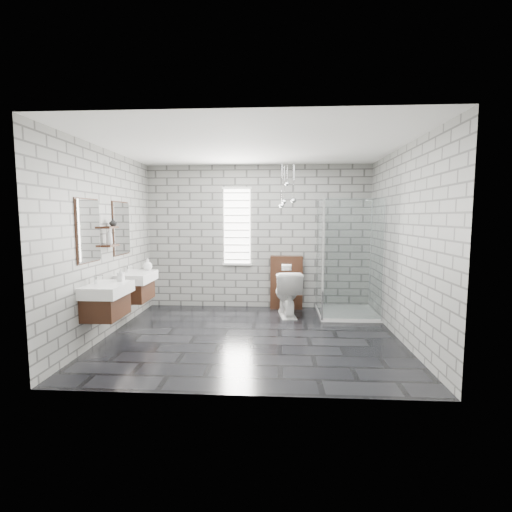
# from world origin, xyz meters

# --- Properties ---
(floor) EXTENTS (4.20, 3.60, 0.02)m
(floor) POSITION_xyz_m (0.00, 0.00, -0.01)
(floor) COLOR black
(floor) RESTS_ON ground
(ceiling) EXTENTS (4.20, 3.60, 0.02)m
(ceiling) POSITION_xyz_m (0.00, 0.00, 2.71)
(ceiling) COLOR white
(ceiling) RESTS_ON wall_back
(wall_back) EXTENTS (4.20, 0.02, 2.70)m
(wall_back) POSITION_xyz_m (0.00, 1.81, 1.35)
(wall_back) COLOR gray
(wall_back) RESTS_ON floor
(wall_front) EXTENTS (4.20, 0.02, 2.70)m
(wall_front) POSITION_xyz_m (0.00, -1.81, 1.35)
(wall_front) COLOR gray
(wall_front) RESTS_ON floor
(wall_left) EXTENTS (0.02, 3.60, 2.70)m
(wall_left) POSITION_xyz_m (-2.11, 0.00, 1.35)
(wall_left) COLOR gray
(wall_left) RESTS_ON floor
(wall_right) EXTENTS (0.02, 3.60, 2.70)m
(wall_right) POSITION_xyz_m (2.11, 0.00, 1.35)
(wall_right) COLOR gray
(wall_right) RESTS_ON floor
(vanity_left) EXTENTS (0.47, 0.70, 1.57)m
(vanity_left) POSITION_xyz_m (-1.91, -0.55, 0.76)
(vanity_left) COLOR #391E11
(vanity_left) RESTS_ON wall_left
(vanity_right) EXTENTS (0.47, 0.70, 1.57)m
(vanity_right) POSITION_xyz_m (-1.91, 0.48, 0.76)
(vanity_right) COLOR #391E11
(vanity_right) RESTS_ON wall_left
(shelf_lower) EXTENTS (0.14, 0.30, 0.03)m
(shelf_lower) POSITION_xyz_m (-2.03, -0.05, 1.32)
(shelf_lower) COLOR #391E11
(shelf_lower) RESTS_ON wall_left
(shelf_upper) EXTENTS (0.14, 0.30, 0.03)m
(shelf_upper) POSITION_xyz_m (-2.03, -0.05, 1.58)
(shelf_upper) COLOR #391E11
(shelf_upper) RESTS_ON wall_left
(window) EXTENTS (0.56, 0.05, 1.48)m
(window) POSITION_xyz_m (-0.40, 1.78, 1.55)
(window) COLOR white
(window) RESTS_ON wall_back
(cistern_panel) EXTENTS (0.60, 0.20, 1.00)m
(cistern_panel) POSITION_xyz_m (0.54, 1.70, 0.50)
(cistern_panel) COLOR #391E11
(cistern_panel) RESTS_ON floor
(flush_plate) EXTENTS (0.18, 0.01, 0.12)m
(flush_plate) POSITION_xyz_m (0.54, 1.60, 0.80)
(flush_plate) COLOR silver
(flush_plate) RESTS_ON cistern_panel
(shower_enclosure) EXTENTS (1.00, 1.00, 2.03)m
(shower_enclosure) POSITION_xyz_m (1.50, 1.18, 0.50)
(shower_enclosure) COLOR white
(shower_enclosure) RESTS_ON floor
(pendant_cluster) EXTENTS (0.31, 0.24, 0.82)m
(pendant_cluster) POSITION_xyz_m (0.55, 1.37, 2.06)
(pendant_cluster) COLOR silver
(pendant_cluster) RESTS_ON ceiling
(toilet) EXTENTS (0.54, 0.83, 0.80)m
(toilet) POSITION_xyz_m (0.54, 1.19, 0.40)
(toilet) COLOR white
(toilet) RESTS_ON floor
(soap_bottle_a) EXTENTS (0.09, 0.09, 0.18)m
(soap_bottle_a) POSITION_xyz_m (-1.78, -0.30, 0.94)
(soap_bottle_a) COLOR #B2B2B2
(soap_bottle_a) RESTS_ON vanity_left
(soap_bottle_b) EXTENTS (0.18, 0.18, 0.19)m
(soap_bottle_b) POSITION_xyz_m (-1.79, 0.77, 0.94)
(soap_bottle_b) COLOR #B2B2B2
(soap_bottle_b) RESTS_ON vanity_right
(soap_bottle_c) EXTENTS (0.12, 0.12, 0.23)m
(soap_bottle_c) POSITION_xyz_m (-2.02, -0.09, 1.45)
(soap_bottle_c) COLOR #B2B2B2
(soap_bottle_c) RESTS_ON shelf_lower
(vase) EXTENTS (0.13, 0.13, 0.11)m
(vase) POSITION_xyz_m (-2.02, 0.04, 1.65)
(vase) COLOR #B2B2B2
(vase) RESTS_ON shelf_upper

